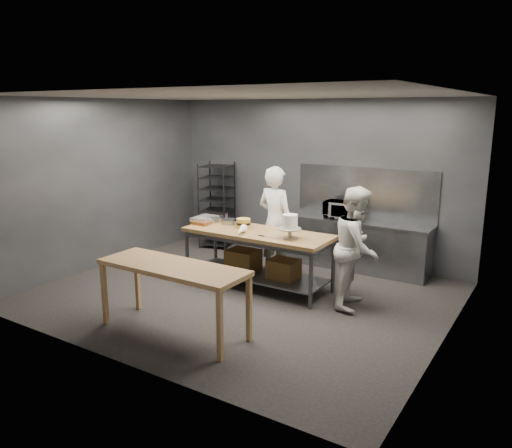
{
  "coord_description": "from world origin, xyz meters",
  "views": [
    {
      "loc": [
        4.1,
        -6.03,
        2.8
      ],
      "look_at": [
        0.01,
        0.4,
        1.05
      ],
      "focal_mm": 35.0,
      "sensor_mm": 36.0,
      "label": 1
    }
  ],
  "objects_px": {
    "microwave": "(340,210)",
    "near_counter": "(173,272)",
    "frosted_cake_stand": "(290,224)",
    "layer_cake": "(243,223)",
    "work_table": "(259,252)",
    "chef_behind": "(275,222)",
    "chef_right": "(357,247)",
    "speed_rack": "(217,206)"
  },
  "relations": [
    {
      "from": "near_counter",
      "to": "chef_behind",
      "type": "bearing_deg",
      "value": 91.13
    },
    {
      "from": "microwave",
      "to": "frosted_cake_stand",
      "type": "bearing_deg",
      "value": -90.37
    },
    {
      "from": "near_counter",
      "to": "layer_cake",
      "type": "xyz_separation_m",
      "value": [
        -0.31,
        2.07,
        0.19
      ]
    },
    {
      "from": "chef_behind",
      "to": "chef_right",
      "type": "bearing_deg",
      "value": 169.89
    },
    {
      "from": "work_table",
      "to": "layer_cake",
      "type": "relative_size",
      "value": 10.68
    },
    {
      "from": "chef_right",
      "to": "near_counter",
      "type": "bearing_deg",
      "value": 133.13
    },
    {
      "from": "speed_rack",
      "to": "microwave",
      "type": "xyz_separation_m",
      "value": [
        2.7,
        0.08,
        0.19
      ]
    },
    {
      "from": "chef_right",
      "to": "microwave",
      "type": "relative_size",
      "value": 3.24
    },
    {
      "from": "frosted_cake_stand",
      "to": "layer_cake",
      "type": "xyz_separation_m",
      "value": [
        -0.96,
        0.19,
        -0.15
      ]
    },
    {
      "from": "microwave",
      "to": "layer_cake",
      "type": "xyz_separation_m",
      "value": [
        -0.97,
        -1.67,
        -0.05
      ]
    },
    {
      "from": "speed_rack",
      "to": "frosted_cake_stand",
      "type": "relative_size",
      "value": 4.75
    },
    {
      "from": "microwave",
      "to": "layer_cake",
      "type": "height_order",
      "value": "microwave"
    },
    {
      "from": "frosted_cake_stand",
      "to": "layer_cake",
      "type": "height_order",
      "value": "frosted_cake_stand"
    },
    {
      "from": "frosted_cake_stand",
      "to": "layer_cake",
      "type": "bearing_deg",
      "value": 168.87
    },
    {
      "from": "chef_right",
      "to": "frosted_cake_stand",
      "type": "xyz_separation_m",
      "value": [
        -0.97,
        -0.22,
        0.27
      ]
    },
    {
      "from": "near_counter",
      "to": "microwave",
      "type": "height_order",
      "value": "microwave"
    },
    {
      "from": "chef_behind",
      "to": "frosted_cake_stand",
      "type": "bearing_deg",
      "value": 140.41
    },
    {
      "from": "near_counter",
      "to": "frosted_cake_stand",
      "type": "height_order",
      "value": "frosted_cake_stand"
    },
    {
      "from": "layer_cake",
      "to": "near_counter",
      "type": "bearing_deg",
      "value": -81.39
    },
    {
      "from": "work_table",
      "to": "speed_rack",
      "type": "xyz_separation_m",
      "value": [
        -2.05,
        1.64,
        0.28
      ]
    },
    {
      "from": "work_table",
      "to": "frosted_cake_stand",
      "type": "distance_m",
      "value": 0.87
    },
    {
      "from": "layer_cake",
      "to": "chef_behind",
      "type": "bearing_deg",
      "value": 65.93
    },
    {
      "from": "speed_rack",
      "to": "microwave",
      "type": "relative_size",
      "value": 3.23
    },
    {
      "from": "near_counter",
      "to": "layer_cake",
      "type": "height_order",
      "value": "layer_cake"
    },
    {
      "from": "work_table",
      "to": "layer_cake",
      "type": "distance_m",
      "value": 0.54
    },
    {
      "from": "chef_right",
      "to": "layer_cake",
      "type": "bearing_deg",
      "value": 81.72
    },
    {
      "from": "chef_right",
      "to": "frosted_cake_stand",
      "type": "bearing_deg",
      "value": 93.44
    },
    {
      "from": "work_table",
      "to": "layer_cake",
      "type": "bearing_deg",
      "value": 171.63
    },
    {
      "from": "speed_rack",
      "to": "frosted_cake_stand",
      "type": "xyz_separation_m",
      "value": [
        2.69,
        -1.78,
        0.29
      ]
    },
    {
      "from": "frosted_cake_stand",
      "to": "layer_cake",
      "type": "relative_size",
      "value": 1.64
    },
    {
      "from": "chef_behind",
      "to": "microwave",
      "type": "distance_m",
      "value": 1.3
    },
    {
      "from": "microwave",
      "to": "layer_cake",
      "type": "distance_m",
      "value": 1.93
    },
    {
      "from": "microwave",
      "to": "near_counter",
      "type": "bearing_deg",
      "value": -100.01
    },
    {
      "from": "frosted_cake_stand",
      "to": "microwave",
      "type": "bearing_deg",
      "value": 89.63
    },
    {
      "from": "chef_behind",
      "to": "chef_right",
      "type": "relative_size",
      "value": 1.08
    },
    {
      "from": "near_counter",
      "to": "chef_behind",
      "type": "height_order",
      "value": "chef_behind"
    },
    {
      "from": "microwave",
      "to": "chef_behind",
      "type": "bearing_deg",
      "value": -123.19
    },
    {
      "from": "work_table",
      "to": "near_counter",
      "type": "distance_m",
      "value": 2.03
    },
    {
      "from": "layer_cake",
      "to": "speed_rack",
      "type": "bearing_deg",
      "value": 137.39
    },
    {
      "from": "near_counter",
      "to": "frosted_cake_stand",
      "type": "distance_m",
      "value": 2.01
    },
    {
      "from": "near_counter",
      "to": "chef_behind",
      "type": "xyz_separation_m",
      "value": [
        -0.05,
        2.65,
        0.13
      ]
    },
    {
      "from": "near_counter",
      "to": "speed_rack",
      "type": "height_order",
      "value": "speed_rack"
    }
  ]
}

